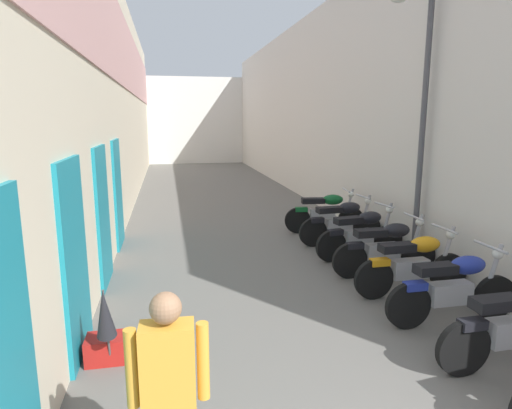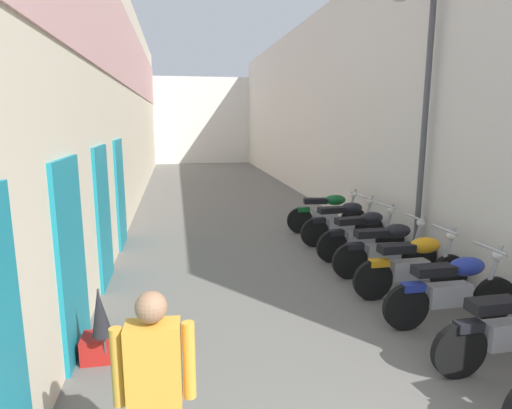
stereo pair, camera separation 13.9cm
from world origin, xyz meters
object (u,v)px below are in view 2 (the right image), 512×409
at_px(motorcycle_seventh, 343,222).
at_px(umbrella_leaning, 100,312).
at_px(motorcycle_sixth, 363,233).
at_px(motorcycle_fifth, 386,248).
at_px(motorcycle_third, 453,288).
at_px(street_lamp, 420,113).
at_px(plastic_crate, 103,347).
at_px(motorcycle_eighth, 327,212).
at_px(pedestrian_by_doorway, 155,388).
at_px(motorcycle_fourth, 413,264).

height_order(motorcycle_seventh, umbrella_leaning, motorcycle_seventh).
relative_size(motorcycle_sixth, motorcycle_seventh, 1.00).
bearing_deg(motorcycle_fifth, umbrella_leaning, -153.09).
relative_size(motorcycle_third, motorcycle_sixth, 1.00).
relative_size(umbrella_leaning, street_lamp, 0.21).
relative_size(motorcycle_third, plastic_crate, 4.21).
bearing_deg(street_lamp, motorcycle_eighth, 105.81).
bearing_deg(pedestrian_by_doorway, motorcycle_fifth, 47.49).
relative_size(motorcycle_fourth, motorcycle_eighth, 1.00).
bearing_deg(motorcycle_sixth, motorcycle_fourth, -90.00).
height_order(motorcycle_fifth, plastic_crate, motorcycle_fifth).
bearing_deg(pedestrian_by_doorway, motorcycle_seventh, 58.43).
xyz_separation_m(motorcycle_fifth, plastic_crate, (-4.25, -1.84, -0.36)).
height_order(motorcycle_fourth, motorcycle_seventh, same).
bearing_deg(motorcycle_sixth, motorcycle_fifth, -89.99).
relative_size(motorcycle_sixth, motorcycle_eighth, 1.00).
height_order(motorcycle_fifth, umbrella_leaning, motorcycle_fifth).
height_order(motorcycle_fifth, motorcycle_eighth, same).
relative_size(pedestrian_by_doorway, plastic_crate, 3.57).
xyz_separation_m(motorcycle_eighth, umbrella_leaning, (-4.20, -5.03, 0.18)).
xyz_separation_m(motorcycle_fifth, street_lamp, (0.70, 0.43, 2.20)).
bearing_deg(motorcycle_third, pedestrian_by_doorway, -149.60).
xyz_separation_m(plastic_crate, street_lamp, (4.95, 2.26, 2.56)).
relative_size(motorcycle_third, motorcycle_seventh, 1.00).
bearing_deg(motorcycle_sixth, street_lamp, -36.81).
xyz_separation_m(motorcycle_fourth, motorcycle_sixth, (-0.00, 1.80, 0.00)).
xyz_separation_m(plastic_crate, umbrella_leaning, (0.05, -0.30, 0.54)).
xyz_separation_m(motorcycle_sixth, motorcycle_seventh, (0.00, 0.97, 0.00)).
bearing_deg(pedestrian_by_doorway, motorcycle_fourth, 40.48).
xyz_separation_m(pedestrian_by_doorway, street_lamp, (4.27, 4.32, 1.78)).
height_order(motorcycle_third, plastic_crate, motorcycle_third).
relative_size(motorcycle_fifth, motorcycle_seventh, 1.00).
relative_size(motorcycle_eighth, plastic_crate, 4.19).
height_order(motorcycle_seventh, plastic_crate, motorcycle_seventh).
distance_m(motorcycle_fourth, motorcycle_seventh, 2.76).
xyz_separation_m(motorcycle_sixth, motorcycle_eighth, (0.00, 1.95, 0.00)).
xyz_separation_m(motorcycle_seventh, umbrella_leaning, (-4.20, -4.05, 0.18)).
distance_m(motorcycle_fifth, motorcycle_eighth, 2.90).
relative_size(motorcycle_fifth, plastic_crate, 4.20).
bearing_deg(street_lamp, motorcycle_fifth, -148.56).
bearing_deg(umbrella_leaning, motorcycle_fifth, 26.91).
bearing_deg(umbrella_leaning, motorcycle_seventh, 43.93).
relative_size(motorcycle_fourth, street_lamp, 0.40).
relative_size(motorcycle_seventh, plastic_crate, 4.21).
distance_m(motorcycle_eighth, street_lamp, 3.38).
height_order(motorcycle_fourth, pedestrian_by_doorway, pedestrian_by_doorway).
distance_m(motorcycle_third, street_lamp, 3.20).
bearing_deg(motorcycle_eighth, motorcycle_sixth, -90.00).
xyz_separation_m(motorcycle_fifth, umbrella_leaning, (-4.20, -2.13, 0.18)).
bearing_deg(umbrella_leaning, motorcycle_sixth, 36.26).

